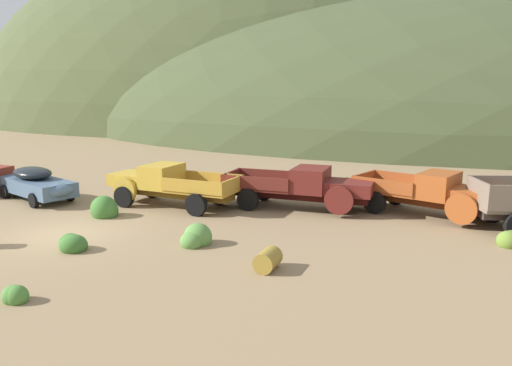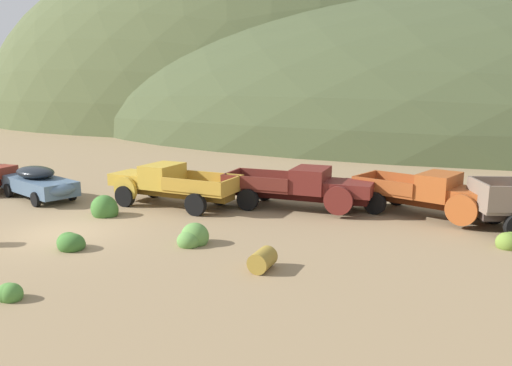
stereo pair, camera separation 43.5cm
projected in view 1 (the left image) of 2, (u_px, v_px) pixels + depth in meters
name	position (u px, v px, depth m)	size (l,w,h in m)	color
ground_plane	(61.00, 235.00, 17.36)	(300.00, 300.00, 0.00)	#937A56
hill_far_left	(217.00, 123.00, 77.84)	(86.83, 55.21, 54.96)	#4C5633
hill_distant	(415.00, 128.00, 66.75)	(97.34, 72.20, 33.77)	#424C2D
car_chalk_blue	(37.00, 183.00, 22.71)	(5.31, 3.17, 1.57)	slate
truck_faded_yellow	(164.00, 184.00, 21.68)	(6.26, 2.62, 1.89)	brown
truck_oxblood	(308.00, 187.00, 20.89)	(6.57, 2.46, 1.89)	black
truck_oxide_orange	(435.00, 193.00, 19.68)	(6.12, 3.81, 1.89)	#51220D
oil_drum_foreground	(268.00, 260.00, 13.92)	(0.64, 0.91, 0.62)	olive
bush_near_barrel	(73.00, 245.00, 15.69)	(1.05, 0.85, 0.70)	#3D702D
bush_lone_scrub	(15.00, 296.00, 11.85)	(0.70, 0.55, 0.56)	#4C8438
bush_between_trucks	(224.00, 187.00, 24.80)	(1.28, 1.27, 0.82)	olive
bush_front_left	(105.00, 210.00, 19.81)	(1.22, 1.07, 1.14)	#3D702D
bush_back_edge	(509.00, 241.00, 16.07)	(0.83, 0.76, 0.71)	olive
bush_front_right	(195.00, 239.00, 16.20)	(1.00, 1.13, 0.95)	#5B8E42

